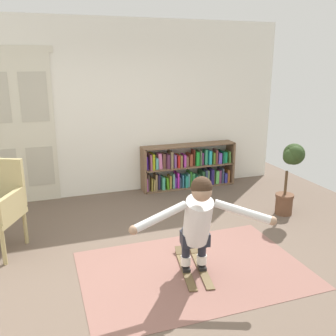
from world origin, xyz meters
TOP-DOWN VIEW (x-y plane):
  - ground_plane at (0.00, 0.00)m, footprint 7.20×7.20m
  - back_wall at (0.00, 2.60)m, footprint 6.00×0.10m
  - double_door at (-1.53, 2.54)m, footprint 1.22×0.05m
  - rug at (0.25, -0.27)m, footprint 2.44×1.64m
  - bookshelf at (1.26, 2.39)m, footprint 1.73×0.30m
  - potted_plant at (2.20, 0.72)m, footprint 0.40×0.37m
  - skis_pair at (0.26, -0.24)m, footprint 0.42×0.88m
  - person_skier at (0.22, -0.43)m, footprint 1.43×0.72m

SIDE VIEW (x-z plane):
  - ground_plane at x=0.00m, z-range 0.00..0.00m
  - rug at x=0.25m, z-range 0.00..0.01m
  - skis_pair at x=0.26m, z-range -0.01..0.06m
  - bookshelf at x=1.26m, z-range -0.04..0.75m
  - person_skier at x=0.22m, z-range 0.13..1.22m
  - potted_plant at x=2.20m, z-range 0.16..1.23m
  - double_door at x=-1.53m, z-range 0.01..2.46m
  - back_wall at x=0.00m, z-range 0.00..2.90m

